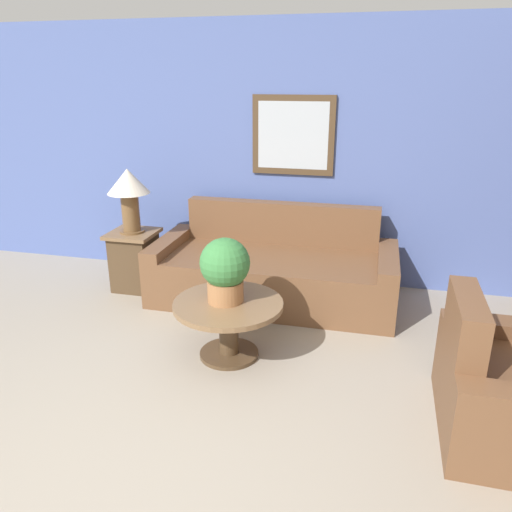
% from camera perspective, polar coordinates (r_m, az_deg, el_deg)
% --- Properties ---
extents(wall_back, '(7.19, 0.09, 2.60)m').
position_cam_1_polar(wall_back, '(5.19, 1.18, 11.46)').
color(wall_back, '#5166A8').
rests_on(wall_back, ground_plane).
extents(couch_main, '(2.30, 0.99, 0.88)m').
position_cam_1_polar(couch_main, '(4.84, 2.06, -1.73)').
color(couch_main, brown).
rests_on(couch_main, ground_plane).
extents(coffee_table, '(0.84, 0.84, 0.46)m').
position_cam_1_polar(coffee_table, '(3.84, -3.17, -6.98)').
color(coffee_table, '#4C3823').
rests_on(coffee_table, ground_plane).
extents(side_table, '(0.46, 0.46, 0.60)m').
position_cam_1_polar(side_table, '(5.21, -13.68, -0.41)').
color(side_table, '#4C3823').
rests_on(side_table, ground_plane).
extents(table_lamp, '(0.41, 0.41, 0.63)m').
position_cam_1_polar(table_lamp, '(5.01, -14.36, 7.44)').
color(table_lamp, brown).
rests_on(table_lamp, side_table).
extents(potted_plant_on_table, '(0.38, 0.38, 0.49)m').
position_cam_1_polar(potted_plant_on_table, '(3.71, -3.56, -1.40)').
color(potted_plant_on_table, '#9E6B42').
rests_on(potted_plant_on_table, coffee_table).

